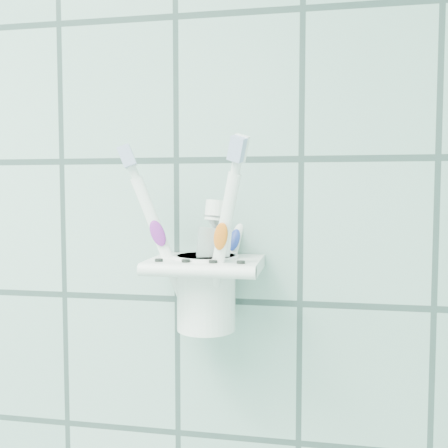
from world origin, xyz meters
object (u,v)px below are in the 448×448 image
at_px(toothbrush_pink, 193,228).
at_px(toothbrush_blue, 215,238).
at_px(toothpaste_tube, 206,254).
at_px(holder_bracket, 206,266).
at_px(toothbrush_orange, 206,228).
at_px(cup, 206,289).

distance_m(toothbrush_pink, toothbrush_blue, 0.03).
bearing_deg(toothpaste_tube, holder_bracket, 83.36).
height_order(holder_bracket, toothpaste_tube, toothpaste_tube).
bearing_deg(toothbrush_pink, holder_bracket, -6.09).
bearing_deg(toothbrush_blue, holder_bracket, -128.21).
xyz_separation_m(toothbrush_pink, toothbrush_blue, (0.02, 0.01, -0.01)).
bearing_deg(toothpaste_tube, toothbrush_blue, 51.15).
height_order(toothbrush_pink, toothpaste_tube, toothbrush_pink).
bearing_deg(toothpaste_tube, toothbrush_pink, 133.19).
relative_size(toothbrush_orange, toothpaste_tube, 1.50).
xyz_separation_m(toothbrush_pink, toothpaste_tube, (0.02, -0.01, -0.03)).
distance_m(holder_bracket, cup, 0.03).
distance_m(toothbrush_pink, toothpaste_tube, 0.03).
bearing_deg(toothbrush_pink, toothbrush_blue, 5.99).
bearing_deg(toothbrush_orange, toothbrush_blue, 77.30).
bearing_deg(toothbrush_pink, toothpaste_tube, -43.93).
relative_size(toothbrush_blue, toothpaste_tube, 1.30).
height_order(cup, toothbrush_pink, toothbrush_pink).
height_order(holder_bracket, toothbrush_blue, toothbrush_blue).
xyz_separation_m(holder_bracket, toothbrush_pink, (-0.01, -0.00, 0.04)).
distance_m(cup, toothbrush_pink, 0.07).
distance_m(holder_bracket, toothbrush_pink, 0.05).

